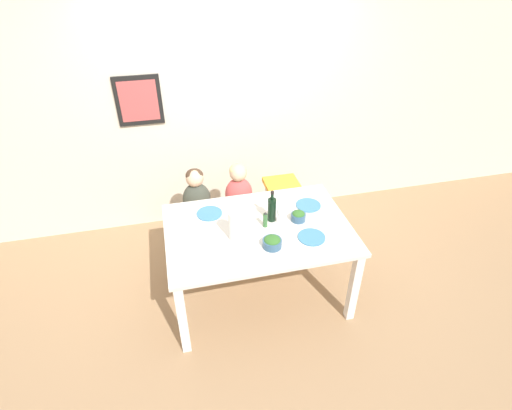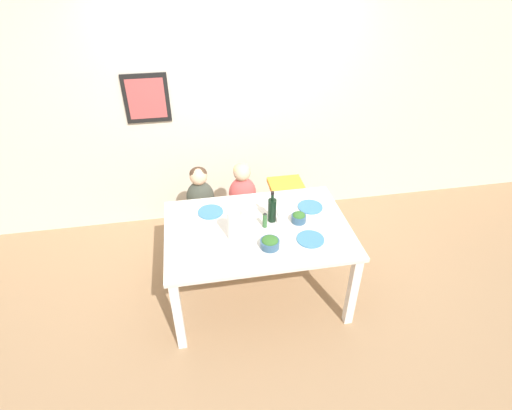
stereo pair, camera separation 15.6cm
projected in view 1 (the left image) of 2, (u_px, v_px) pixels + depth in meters
ground_plane at (258, 292)px, 3.80m from camera, size 14.00×14.00×0.00m
wall_back at (226, 104)px, 4.15m from camera, size 10.00×0.09×2.70m
dining_table at (258, 236)px, 3.42m from camera, size 1.55×1.06×0.77m
chair_far_left at (199, 219)px, 4.09m from camera, size 0.41×0.39×0.47m
chair_far_center at (239, 213)px, 4.18m from camera, size 0.41×0.39×0.47m
chair_right_highchair at (282, 196)px, 4.17m from camera, size 0.35×0.34×0.70m
person_child_left at (196, 192)px, 3.91m from camera, size 0.28×0.20×0.50m
person_child_center at (239, 187)px, 3.99m from camera, size 0.28×0.20×0.50m
wine_bottle at (272, 209)px, 3.39m from camera, size 0.07×0.07×0.29m
paper_towel_roll at (235, 225)px, 3.18m from camera, size 0.11×0.11×0.26m
wine_glass_near at (281, 212)px, 3.32m from camera, size 0.07×0.07×0.19m
wine_glass_far at (244, 207)px, 3.38m from camera, size 0.07×0.07×0.19m
salad_bowl_large at (272, 242)px, 3.14m from camera, size 0.15×0.15×0.09m
salad_bowl_small at (298, 216)px, 3.43m from camera, size 0.13×0.13×0.09m
dinner_plate_front_left at (203, 260)px, 3.03m from camera, size 0.23×0.23×0.01m
dinner_plate_back_left at (209, 213)px, 3.52m from camera, size 0.23×0.23×0.01m
dinner_plate_back_right at (308, 205)px, 3.63m from camera, size 0.23×0.23×0.01m
dinner_plate_front_right at (312, 237)px, 3.25m from camera, size 0.23×0.23×0.01m
condiment_bottle_hot_sauce at (265, 220)px, 3.34m from camera, size 0.04×0.04×0.15m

